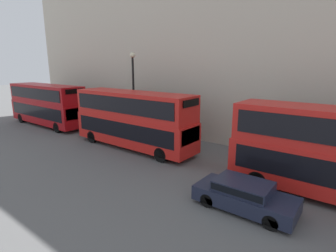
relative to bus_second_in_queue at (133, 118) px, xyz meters
The scene contains 5 objects.
bus_second_in_queue is the anchor object (origin of this frame).
bus_third_in_queue 12.81m from the bus_second_in_queue, 90.00° to the left, with size 2.59×10.69×4.31m.
car_hatchback 10.95m from the bus_second_in_queue, 108.32° to the right, with size 1.90×4.38×1.31m.
street_lamp 3.52m from the bus_second_in_queue, 43.00° to the left, with size 0.44×0.44×7.32m.
pedestrian 14.23m from the bus_second_in_queue, 79.48° to the left, with size 0.36×0.36×1.70m.
Camera 1 is at (-12.28, 5.27, 6.29)m, focal length 28.00 mm.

